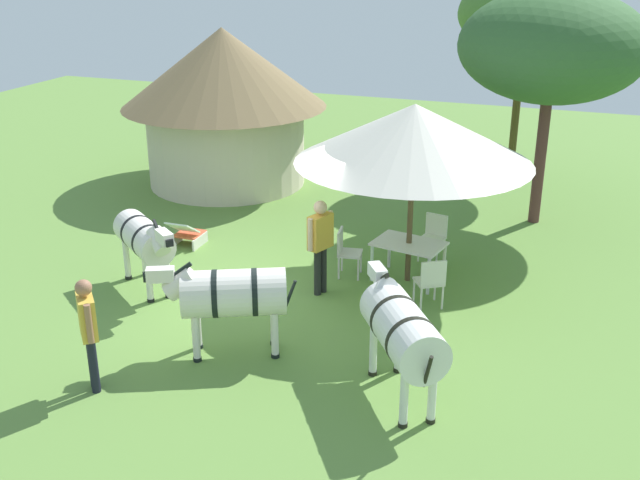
{
  "coord_description": "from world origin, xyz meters",
  "views": [
    {
      "loc": [
        4.88,
        -10.84,
        5.84
      ],
      "look_at": [
        0.72,
        0.56,
        1.0
      ],
      "focal_mm": 42.55,
      "sensor_mm": 36.0,
      "label": 1
    }
  ],
  "objects_px": {
    "patio_chair_west_end": "(434,234)",
    "patio_chair_near_lawn": "(346,249)",
    "thatched_hut": "(224,98)",
    "guest_beside_umbrella": "(320,239)",
    "patio_dining_table": "(409,247)",
    "striped_lounge_chair": "(187,234)",
    "zebra_by_umbrella": "(230,294)",
    "zebra_nearest_camera": "(402,329)",
    "standing_watcher": "(88,325)",
    "shade_umbrella": "(414,134)",
    "acacia_tree_behind_hut": "(525,15)",
    "zebra_toward_hut": "(145,239)",
    "patio_chair_near_hut": "(431,280)",
    "acacia_tree_left_background": "(553,47)"
  },
  "relations": [
    {
      "from": "patio_chair_west_end",
      "to": "patio_chair_near_lawn",
      "type": "height_order",
      "value": "same"
    },
    {
      "from": "zebra_by_umbrella",
      "to": "patio_dining_table",
      "type": "bearing_deg",
      "value": -53.31
    },
    {
      "from": "acacia_tree_behind_hut",
      "to": "patio_chair_near_hut",
      "type": "bearing_deg",
      "value": -92.51
    },
    {
      "from": "patio_chair_near_hut",
      "to": "standing_watcher",
      "type": "height_order",
      "value": "standing_watcher"
    },
    {
      "from": "patio_dining_table",
      "to": "striped_lounge_chair",
      "type": "xyz_separation_m",
      "value": [
        -4.63,
        0.1,
        -0.39
      ]
    },
    {
      "from": "shade_umbrella",
      "to": "acacia_tree_left_background",
      "type": "bearing_deg",
      "value": 64.81
    },
    {
      "from": "patio_chair_near_hut",
      "to": "guest_beside_umbrella",
      "type": "bearing_deg",
      "value": 149.97
    },
    {
      "from": "patio_chair_west_end",
      "to": "zebra_toward_hut",
      "type": "height_order",
      "value": "zebra_toward_hut"
    },
    {
      "from": "striped_lounge_chair",
      "to": "acacia_tree_left_background",
      "type": "height_order",
      "value": "acacia_tree_left_background"
    },
    {
      "from": "thatched_hut",
      "to": "striped_lounge_chair",
      "type": "height_order",
      "value": "thatched_hut"
    },
    {
      "from": "patio_chair_west_end",
      "to": "patio_chair_near_lawn",
      "type": "distance_m",
      "value": 1.9
    },
    {
      "from": "zebra_nearest_camera",
      "to": "guest_beside_umbrella",
      "type": "bearing_deg",
      "value": 94.54
    },
    {
      "from": "shade_umbrella",
      "to": "acacia_tree_behind_hut",
      "type": "xyz_separation_m",
      "value": [
        0.98,
        7.12,
        1.38
      ]
    },
    {
      "from": "zebra_nearest_camera",
      "to": "standing_watcher",
      "type": "bearing_deg",
      "value": 163.95
    },
    {
      "from": "striped_lounge_chair",
      "to": "zebra_nearest_camera",
      "type": "bearing_deg",
      "value": -35.73
    },
    {
      "from": "zebra_nearest_camera",
      "to": "patio_chair_near_lawn",
      "type": "bearing_deg",
      "value": 84.81
    },
    {
      "from": "patio_chair_near_lawn",
      "to": "guest_beside_umbrella",
      "type": "distance_m",
      "value": 1.03
    },
    {
      "from": "standing_watcher",
      "to": "patio_chair_west_end",
      "type": "bearing_deg",
      "value": 108.8
    },
    {
      "from": "standing_watcher",
      "to": "zebra_nearest_camera",
      "type": "bearing_deg",
      "value": 65.87
    },
    {
      "from": "patio_chair_near_hut",
      "to": "striped_lounge_chair",
      "type": "relative_size",
      "value": 1.1
    },
    {
      "from": "zebra_nearest_camera",
      "to": "zebra_by_umbrella",
      "type": "xyz_separation_m",
      "value": [
        -2.65,
        0.25,
        -0.04
      ]
    },
    {
      "from": "patio_chair_west_end",
      "to": "acacia_tree_behind_hut",
      "type": "xyz_separation_m",
      "value": [
        0.75,
        5.99,
        3.61
      ]
    },
    {
      "from": "acacia_tree_left_background",
      "to": "acacia_tree_behind_hut",
      "type": "bearing_deg",
      "value": 106.07
    },
    {
      "from": "zebra_by_umbrella",
      "to": "acacia_tree_behind_hut",
      "type": "distance_m",
      "value": 11.4
    },
    {
      "from": "patio_chair_west_end",
      "to": "acacia_tree_left_background",
      "type": "distance_m",
      "value": 4.65
    },
    {
      "from": "thatched_hut",
      "to": "patio_dining_table",
      "type": "relative_size",
      "value": 3.69
    },
    {
      "from": "guest_beside_umbrella",
      "to": "zebra_toward_hut",
      "type": "xyz_separation_m",
      "value": [
        -2.94,
        -0.89,
        -0.08
      ]
    },
    {
      "from": "standing_watcher",
      "to": "thatched_hut",
      "type": "bearing_deg",
      "value": 153.47
    },
    {
      "from": "striped_lounge_chair",
      "to": "acacia_tree_left_background",
      "type": "distance_m",
      "value": 8.37
    },
    {
      "from": "guest_beside_umbrella",
      "to": "acacia_tree_behind_hut",
      "type": "bearing_deg",
      "value": 4.94
    },
    {
      "from": "shade_umbrella",
      "to": "acacia_tree_left_background",
      "type": "relative_size",
      "value": 0.83
    },
    {
      "from": "thatched_hut",
      "to": "standing_watcher",
      "type": "xyz_separation_m",
      "value": [
        2.58,
        -9.3,
        -1.18
      ]
    },
    {
      "from": "zebra_toward_hut",
      "to": "acacia_tree_left_background",
      "type": "distance_m",
      "value": 9.0
    },
    {
      "from": "zebra_by_umbrella",
      "to": "acacia_tree_left_background",
      "type": "xyz_separation_m",
      "value": [
        3.72,
        7.46,
        2.8
      ]
    },
    {
      "from": "patio_dining_table",
      "to": "zebra_toward_hut",
      "type": "relative_size",
      "value": 0.76
    },
    {
      "from": "thatched_hut",
      "to": "shade_umbrella",
      "type": "distance_m",
      "value": 7.22
    },
    {
      "from": "patio_dining_table",
      "to": "striped_lounge_chair",
      "type": "relative_size",
      "value": 1.68
    },
    {
      "from": "guest_beside_umbrella",
      "to": "standing_watcher",
      "type": "bearing_deg",
      "value": 175.11
    },
    {
      "from": "zebra_toward_hut",
      "to": "patio_chair_west_end",
      "type": "bearing_deg",
      "value": 161.87
    },
    {
      "from": "patio_chair_near_lawn",
      "to": "zebra_toward_hut",
      "type": "xyz_separation_m",
      "value": [
        -3.11,
        -1.76,
        0.43
      ]
    },
    {
      "from": "patio_chair_near_hut",
      "to": "zebra_toward_hut",
      "type": "bearing_deg",
      "value": 158.65
    },
    {
      "from": "guest_beside_umbrella",
      "to": "zebra_by_umbrella",
      "type": "relative_size",
      "value": 0.85
    },
    {
      "from": "zebra_toward_hut",
      "to": "acacia_tree_behind_hut",
      "type": "xyz_separation_m",
      "value": [
        5.23,
        9.07,
        3.17
      ]
    },
    {
      "from": "striped_lounge_chair",
      "to": "zebra_nearest_camera",
      "type": "xyz_separation_m",
      "value": [
        5.43,
        -3.83,
        0.77
      ]
    },
    {
      "from": "thatched_hut",
      "to": "guest_beside_umbrella",
      "type": "xyz_separation_m",
      "value": [
        4.47,
        -5.34,
        -1.15
      ]
    },
    {
      "from": "striped_lounge_chair",
      "to": "zebra_toward_hut",
      "type": "bearing_deg",
      "value": -80.16
    },
    {
      "from": "patio_chair_near_lawn",
      "to": "zebra_nearest_camera",
      "type": "height_order",
      "value": "zebra_nearest_camera"
    },
    {
      "from": "shade_umbrella",
      "to": "striped_lounge_chair",
      "type": "distance_m",
      "value": 5.26
    },
    {
      "from": "zebra_by_umbrella",
      "to": "patio_chair_west_end",
      "type": "bearing_deg",
      "value": -49.56
    },
    {
      "from": "thatched_hut",
      "to": "zebra_by_umbrella",
      "type": "relative_size",
      "value": 2.49
    }
  ]
}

